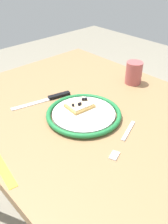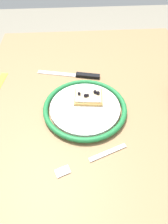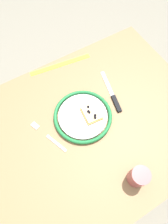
# 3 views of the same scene
# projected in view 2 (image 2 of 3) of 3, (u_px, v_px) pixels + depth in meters

# --- Properties ---
(ground_plane) EXTENTS (6.00, 6.00, 0.00)m
(ground_plane) POSITION_uv_depth(u_px,v_px,m) (93.00, 198.00, 1.20)
(ground_plane) COLOR gray
(dining_table) EXTENTS (1.12, 0.82, 0.78)m
(dining_table) POSITION_uv_depth(u_px,v_px,m) (99.00, 131.00, 0.69)
(dining_table) COLOR #936D47
(dining_table) RESTS_ON ground_plane
(plate) EXTENTS (0.26, 0.26, 0.02)m
(plate) POSITION_uv_depth(u_px,v_px,m) (85.00, 108.00, 0.63)
(plate) COLOR white
(plate) RESTS_ON dining_table
(pizza_slice_near) EXTENTS (0.08, 0.10, 0.03)m
(pizza_slice_near) POSITION_uv_depth(u_px,v_px,m) (88.00, 96.00, 0.64)
(pizza_slice_near) COLOR tan
(pizza_slice_near) RESTS_ON plate
(knife) EXTENTS (0.07, 0.24, 0.01)m
(knife) POSITION_uv_depth(u_px,v_px,m) (79.00, 75.00, 0.75)
(knife) COLOR silver
(knife) RESTS_ON dining_table
(fork) EXTENTS (0.09, 0.19, 0.00)m
(fork) POSITION_uv_depth(u_px,v_px,m) (91.00, 159.00, 0.51)
(fork) COLOR silver
(fork) RESTS_ON dining_table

